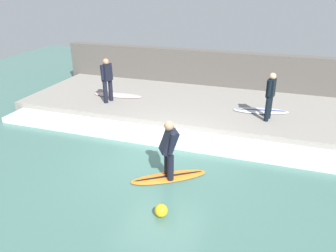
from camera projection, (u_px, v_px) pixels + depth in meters
name	position (u px, v px, depth m)	size (l,w,h in m)	color
ground_plane	(160.00, 159.00, 9.09)	(28.00, 28.00, 0.00)	#426B60
concrete_ledge	(194.00, 106.00, 12.39)	(4.40, 12.79, 0.37)	gray
back_wall	(209.00, 72.00, 14.22)	(0.50, 13.43, 1.84)	#544F49
wave_foam_crest	(173.00, 138.00, 10.07)	(1.02, 12.15, 0.18)	silver
surfboard_riding	(169.00, 177.00, 8.19)	(1.48, 1.88, 0.07)	orange
surfer_riding	(169.00, 147.00, 7.85)	(0.56, 0.57, 1.49)	black
surfer_waiting_near	(270.00, 94.00, 10.37)	(0.52, 0.29, 1.56)	black
surfboard_waiting_near	(261.00, 111.00, 11.36)	(0.91, 1.95, 0.07)	silver
surfer_waiting_far	(107.00, 78.00, 11.96)	(0.54, 0.33, 1.63)	black
surfboard_waiting_far	(118.00, 95.00, 12.93)	(0.71, 2.03, 0.06)	beige
marker_buoy	(161.00, 211.00, 6.82)	(0.28, 0.28, 0.28)	yellow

